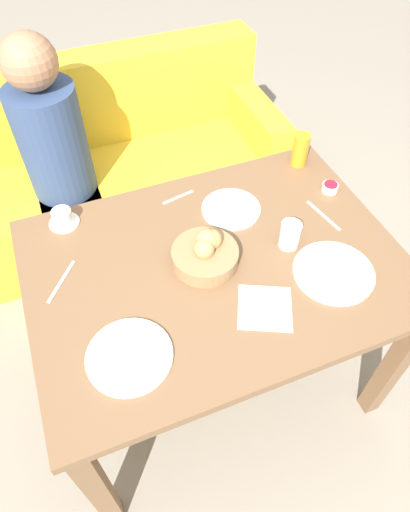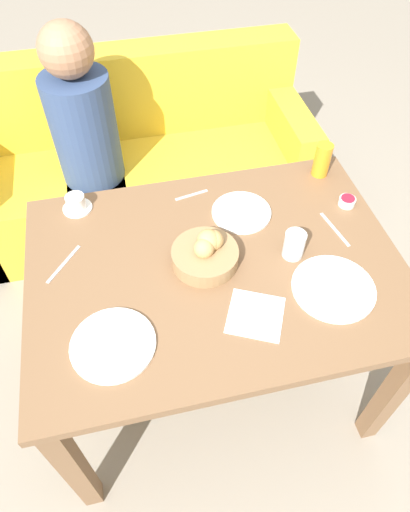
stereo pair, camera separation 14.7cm
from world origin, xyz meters
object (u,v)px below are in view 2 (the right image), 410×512
(seated_person, at_px, (92,160))
(juice_glass, at_px, (322,160))
(bread_basket, at_px, (206,253))
(spoon_coffee, at_px, (192,195))
(couch, at_px, (137,167))
(water_tumbler, at_px, (294,245))
(plate_near_left, at_px, (113,344))
(fork_silver, at_px, (335,229))
(coffee_cup, at_px, (76,203))
(plate_near_right, at_px, (333,288))
(napkin, at_px, (255,315))
(knife_silver, at_px, (64,264))
(jam_bowl_berry, at_px, (347,201))
(plate_far_center, at_px, (241,212))

(seated_person, bearing_deg, juice_glass, -34.90)
(bread_basket, xyz_separation_m, spoon_coffee, (0.02, 0.32, -0.04))
(couch, bearing_deg, water_tumbler, -69.77)
(plate_near_left, bearing_deg, couch, 81.99)
(plate_near_left, xyz_separation_m, fork_silver, (0.80, 0.28, -0.00))
(water_tumbler, height_order, coffee_cup, water_tumbler)
(plate_near_left, xyz_separation_m, coffee_cup, (-0.07, 0.59, 0.02))
(spoon_coffee, bearing_deg, plate_near_right, -56.66)
(juice_glass, bearing_deg, napkin, -127.09)
(couch, relative_size, napkin, 8.36)
(juice_glass, distance_m, knife_silver, 1.02)
(water_tumbler, bearing_deg, spoon_coffee, 126.63)
(plate_near_left, xyz_separation_m, knife_silver, (-0.13, 0.34, -0.00))
(juice_glass, bearing_deg, plate_near_left, -145.89)
(seated_person, distance_m, fork_silver, 1.26)
(water_tumbler, relative_size, jam_bowl_berry, 1.60)
(jam_bowl_berry, bearing_deg, knife_silver, -176.71)
(plate_near_left, relative_size, fork_silver, 1.42)
(seated_person, bearing_deg, plate_near_left, -88.56)
(couch, distance_m, jam_bowl_berry, 1.28)
(coffee_cup, relative_size, fork_silver, 0.62)
(plate_near_right, bearing_deg, coffee_cup, 144.46)
(couch, bearing_deg, bread_basket, -82.98)
(plate_near_right, height_order, coffee_cup, coffee_cup)
(plate_near_left, bearing_deg, plate_near_right, 3.85)
(fork_silver, distance_m, knife_silver, 0.93)
(plate_near_right, height_order, spoon_coffee, plate_near_right)
(plate_near_right, distance_m, spoon_coffee, 0.63)
(plate_near_right, relative_size, plate_far_center, 1.22)
(plate_near_left, height_order, plate_near_right, same)
(seated_person, height_order, bread_basket, seated_person)
(knife_silver, xyz_separation_m, spoon_coffee, (0.48, 0.23, 0.00))
(seated_person, bearing_deg, spoon_coffee, -59.27)
(spoon_coffee, bearing_deg, juice_glass, 1.37)
(seated_person, distance_m, napkin, 1.30)
(plate_far_center, xyz_separation_m, napkin, (-0.08, -0.43, -0.00))
(juice_glass, distance_m, fork_silver, 0.31)
(coffee_cup, relative_size, napkin, 0.49)
(plate_far_center, xyz_separation_m, coffee_cup, (-0.57, 0.16, 0.02))
(juice_glass, bearing_deg, water_tumbler, -123.47)
(napkin, bearing_deg, knife_silver, 149.28)
(plate_near_left, bearing_deg, spoon_coffee, 58.73)
(bread_basket, xyz_separation_m, fork_silver, (0.47, 0.04, -0.04))
(couch, height_order, plate_near_left, couch)
(plate_near_right, bearing_deg, plate_near_left, -176.15)
(couch, xyz_separation_m, knife_silver, (-0.32, -1.02, 0.45))
(couch, height_order, plate_far_center, couch)
(plate_near_right, bearing_deg, juice_glass, 72.47)
(seated_person, distance_m, jam_bowl_berry, 1.25)
(bread_basket, height_order, water_tumbler, bread_basket)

